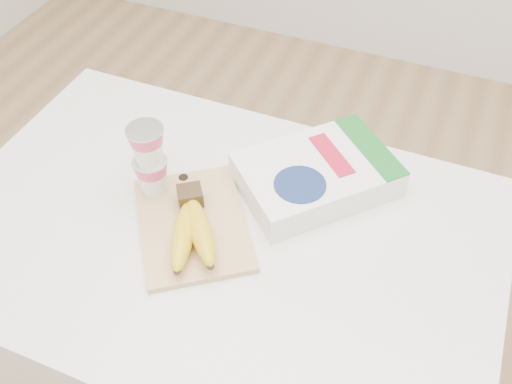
{
  "coord_description": "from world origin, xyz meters",
  "views": [
    {
      "loc": [
        0.34,
        -0.63,
        1.68
      ],
      "look_at": [
        0.05,
        0.09,
        0.86
      ],
      "focal_mm": 40.0,
      "sensor_mm": 36.0,
      "label": 1
    }
  ],
  "objects_px": {
    "cereal_box": "(317,175)",
    "yogurt_stack": "(149,159)",
    "bananas": "(192,228)",
    "table": "(225,334)",
    "cutting_board": "(193,224)"
  },
  "relations": [
    {
      "from": "cereal_box",
      "to": "yogurt_stack",
      "type": "bearing_deg",
      "value": -109.49
    },
    {
      "from": "bananas",
      "to": "cereal_box",
      "type": "distance_m",
      "value": 0.29
    },
    {
      "from": "bananas",
      "to": "table",
      "type": "bearing_deg",
      "value": 56.31
    },
    {
      "from": "cutting_board",
      "to": "bananas",
      "type": "distance_m",
      "value": 0.05
    },
    {
      "from": "bananas",
      "to": "yogurt_stack",
      "type": "xyz_separation_m",
      "value": [
        -0.12,
        0.08,
        0.07
      ]
    },
    {
      "from": "table",
      "to": "bananas",
      "type": "bearing_deg",
      "value": -123.69
    },
    {
      "from": "table",
      "to": "cereal_box",
      "type": "height_order",
      "value": "cereal_box"
    },
    {
      "from": "yogurt_stack",
      "to": "cereal_box",
      "type": "relative_size",
      "value": 0.46
    },
    {
      "from": "table",
      "to": "yogurt_stack",
      "type": "relative_size",
      "value": 6.55
    },
    {
      "from": "cutting_board",
      "to": "cereal_box",
      "type": "relative_size",
      "value": 0.76
    },
    {
      "from": "bananas",
      "to": "cereal_box",
      "type": "bearing_deg",
      "value": 53.0
    },
    {
      "from": "yogurt_stack",
      "to": "cereal_box",
      "type": "distance_m",
      "value": 0.34
    },
    {
      "from": "table",
      "to": "cereal_box",
      "type": "distance_m",
      "value": 0.5
    },
    {
      "from": "cutting_board",
      "to": "cereal_box",
      "type": "height_order",
      "value": "cereal_box"
    },
    {
      "from": "bananas",
      "to": "cereal_box",
      "type": "height_order",
      "value": "same"
    }
  ]
}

